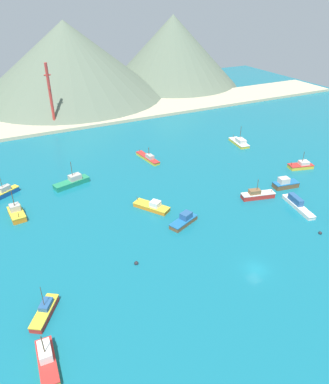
{
  "coord_description": "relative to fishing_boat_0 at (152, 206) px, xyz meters",
  "views": [
    {
      "loc": [
        -38.99,
        -38.73,
        46.44
      ],
      "look_at": [
        -3.42,
        31.9,
        1.63
      ],
      "focal_mm": 33.49,
      "sensor_mm": 36.0,
      "label": 1
    }
  ],
  "objects": [
    {
      "name": "beach_strip",
      "position": [
        8.55,
        75.61,
        -0.16
      ],
      "size": [
        247.0,
        24.51,
        1.2
      ],
      "primitive_type": "cube",
      "color": "#C6B793",
      "rests_on": "ground"
    },
    {
      "name": "buoy_1",
      "position": [
        -11.23,
        -16.75,
        -0.61
      ],
      "size": [
        0.85,
        0.85,
        0.85
      ],
      "color": "#232328",
      "rests_on": "ground"
    },
    {
      "name": "fishing_boat_10",
      "position": [
        -29.77,
        11.25,
        0.26
      ],
      "size": [
        3.64,
        6.98,
        6.66
      ],
      "color": "orange",
      "rests_on": "ground"
    },
    {
      "name": "fishing_boat_7",
      "position": [
        -31.83,
        22.57,
        0.17
      ],
      "size": [
        9.09,
        6.35,
        6.36
      ],
      "color": "#14478C",
      "rests_on": "ground"
    },
    {
      "name": "fishing_boat_9",
      "position": [
        11.06,
        26.81,
        -0.09
      ],
      "size": [
        3.58,
        11.21,
        4.3
      ],
      "color": "gold",
      "rests_on": "ground"
    },
    {
      "name": "fishing_boat_2",
      "position": [
        -29.4,
        -21.6,
        -0.01
      ],
      "size": [
        5.85,
        7.34,
        5.94
      ],
      "color": "red",
      "rests_on": "ground"
    },
    {
      "name": "ground",
      "position": [
        8.55,
        1.65,
        -1.01
      ],
      "size": [
        260.0,
        280.0,
        0.5
      ],
      "color": "#146B7F"
    },
    {
      "name": "fishing_boat_13",
      "position": [
        3.81,
        -8.93,
        0.13
      ],
      "size": [
        7.86,
        5.3,
        2.57
      ],
      "color": "brown",
      "rests_on": "ground"
    },
    {
      "name": "fishing_boat_5",
      "position": [
        31.94,
        -15.24,
        0.14
      ],
      "size": [
        3.92,
        11.38,
        2.5
      ],
      "color": "silver",
      "rests_on": "ground"
    },
    {
      "name": "fishing_boat_3",
      "position": [
        44.39,
        24.25,
        0.07
      ],
      "size": [
        4.51,
        9.54,
        6.54
      ],
      "color": "gold",
      "rests_on": "ground"
    },
    {
      "name": "radio_tower",
      "position": [
        -8.31,
        71.42,
        11.37
      ],
      "size": [
        2.38,
        1.9,
        23.79
      ],
      "color": "#B7332D",
      "rests_on": "ground"
    },
    {
      "name": "fishing_boat_8",
      "position": [
        26.19,
        -7.27,
        0.15
      ],
      "size": [
        8.98,
        4.33,
        5.37
      ],
      "color": "red",
      "rests_on": "ground"
    },
    {
      "name": "fishing_boat_4",
      "position": [
        -14.24,
        20.88,
        0.22
      ],
      "size": [
        10.24,
        5.19,
        6.75
      ],
      "color": "#198466",
      "rests_on": "ground"
    },
    {
      "name": "fishing_boat_0",
      "position": [
        0.0,
        0.0,
        0.0
      ],
      "size": [
        7.33,
        9.12,
        2.39
      ],
      "color": "orange",
      "rests_on": "ground"
    },
    {
      "name": "fishing_boat_12",
      "position": [
        36.56,
        -6.13,
        0.31
      ],
      "size": [
        7.19,
        3.83,
        2.93
      ],
      "color": "brown",
      "rests_on": "ground"
    },
    {
      "name": "fishing_boat_1",
      "position": [
        49.38,
        0.84,
        0.04
      ],
      "size": [
        7.72,
        4.83,
        5.2
      ],
      "color": "gold",
      "rests_on": "ground"
    },
    {
      "name": "hill_central",
      "position": [
        7.86,
        109.56,
        16.71
      ],
      "size": [
        90.75,
        90.75,
        34.93
      ],
      "color": "#60705B",
      "rests_on": "ground"
    },
    {
      "name": "fishing_boat_6",
      "position": [
        -30.81,
        -30.87,
        0.21
      ],
      "size": [
        2.82,
        8.1,
        5.89
      ],
      "color": "gold",
      "rests_on": "ground"
    },
    {
      "name": "buoy_0",
      "position": [
        28.47,
        -25.67,
        -0.62
      ],
      "size": [
        0.8,
        0.8,
        0.8
      ],
      "color": "#232328",
      "rests_on": "ground"
    },
    {
      "name": "hill_east",
      "position": [
        65.66,
        113.77,
        16.99
      ],
      "size": [
        70.95,
        70.95,
        35.51
      ],
      "color": "#60705B",
      "rests_on": "ground"
    }
  ]
}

